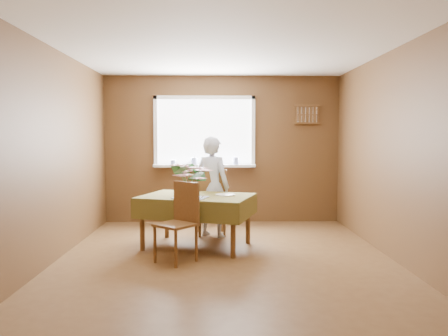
{
  "coord_description": "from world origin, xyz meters",
  "views": [
    {
      "loc": [
        -0.11,
        -5.22,
        1.45
      ],
      "look_at": [
        0.0,
        0.55,
        1.05
      ],
      "focal_mm": 35.0,
      "sensor_mm": 36.0,
      "label": 1
    }
  ],
  "objects_px": {
    "chair_near": "(180,218)",
    "flower_bouquet": "(190,174)",
    "seated_woman": "(212,187)",
    "chair_far": "(212,200)",
    "dining_table": "(197,202)"
  },
  "relations": [
    {
      "from": "chair_far",
      "to": "dining_table",
      "type": "bearing_deg",
      "value": 70.22
    },
    {
      "from": "chair_far",
      "to": "seated_woman",
      "type": "height_order",
      "value": "seated_woman"
    },
    {
      "from": "chair_near",
      "to": "seated_woman",
      "type": "bearing_deg",
      "value": 113.37
    },
    {
      "from": "chair_near",
      "to": "flower_bouquet",
      "type": "relative_size",
      "value": 1.74
    },
    {
      "from": "dining_table",
      "to": "flower_bouquet",
      "type": "bearing_deg",
      "value": -93.39
    },
    {
      "from": "chair_far",
      "to": "seated_woman",
      "type": "relative_size",
      "value": 0.67
    },
    {
      "from": "chair_near",
      "to": "chair_far",
      "type": "bearing_deg",
      "value": 114.33
    },
    {
      "from": "dining_table",
      "to": "flower_bouquet",
      "type": "relative_size",
      "value": 3.1
    },
    {
      "from": "chair_near",
      "to": "seated_woman",
      "type": "relative_size",
      "value": 0.63
    },
    {
      "from": "chair_far",
      "to": "chair_near",
      "type": "xyz_separation_m",
      "value": [
        -0.36,
        -1.31,
        -0.03
      ]
    },
    {
      "from": "flower_bouquet",
      "to": "seated_woman",
      "type": "bearing_deg",
      "value": 71.28
    },
    {
      "from": "dining_table",
      "to": "chair_near",
      "type": "height_order",
      "value": "chair_near"
    },
    {
      "from": "chair_near",
      "to": "flower_bouquet",
      "type": "xyz_separation_m",
      "value": [
        0.09,
        0.45,
        0.48
      ]
    },
    {
      "from": "seated_woman",
      "to": "flower_bouquet",
      "type": "distance_m",
      "value": 0.89
    },
    {
      "from": "chair_near",
      "to": "seated_woman",
      "type": "distance_m",
      "value": 1.33
    }
  ]
}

